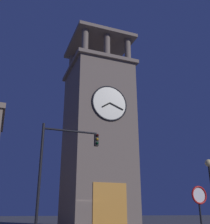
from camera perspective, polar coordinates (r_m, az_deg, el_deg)
clocktower at (r=29.59m, az=-1.52°, el=-5.22°), size 6.84×7.42×22.81m
traffic_signal_near at (r=16.44m, az=-9.50°, el=-9.92°), size 3.51×0.41×6.48m
no_horn_sign at (r=13.10m, az=18.95°, el=-16.76°), size 0.78×0.14×2.60m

